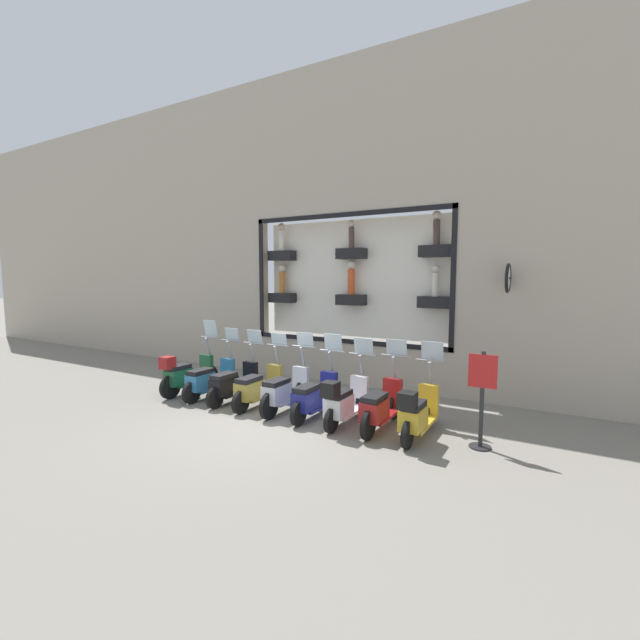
{
  "coord_description": "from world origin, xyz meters",
  "views": [
    {
      "loc": [
        -6.57,
        -4.98,
        2.83
      ],
      "look_at": [
        2.08,
        0.01,
        1.82
      ],
      "focal_mm": 24.0,
      "sensor_mm": 36.0,
      "label": 1
    }
  ],
  "objects_px": {
    "scooter_white_2": "(344,401)",
    "scooter_black_6": "(232,384)",
    "scooter_red_1": "(380,407)",
    "scooter_navy_3": "(314,397)",
    "scooter_teal_7": "(209,380)",
    "scooter_green_8": "(186,374)",
    "scooter_silver_4": "(285,391)",
    "shop_sign_post": "(482,396)",
    "scooter_yellow_0": "(417,413)",
    "scooter_olive_5": "(257,388)"
  },
  "relations": [
    {
      "from": "scooter_navy_3",
      "to": "shop_sign_post",
      "type": "xyz_separation_m",
      "value": [
        0.06,
        -3.18,
        0.45
      ]
    },
    {
      "from": "scooter_yellow_0",
      "to": "scooter_olive_5",
      "type": "xyz_separation_m",
      "value": [
        0.06,
        3.57,
        -0.04
      ]
    },
    {
      "from": "scooter_red_1",
      "to": "scooter_green_8",
      "type": "bearing_deg",
      "value": 90.59
    },
    {
      "from": "scooter_green_8",
      "to": "scooter_red_1",
      "type": "bearing_deg",
      "value": -89.41
    },
    {
      "from": "scooter_black_6",
      "to": "scooter_green_8",
      "type": "height_order",
      "value": "scooter_green_8"
    },
    {
      "from": "scooter_teal_7",
      "to": "scooter_olive_5",
      "type": "bearing_deg",
      "value": -90.08
    },
    {
      "from": "scooter_navy_3",
      "to": "scooter_green_8",
      "type": "distance_m",
      "value": 3.57
    },
    {
      "from": "scooter_yellow_0",
      "to": "shop_sign_post",
      "type": "distance_m",
      "value": 1.12
    },
    {
      "from": "scooter_teal_7",
      "to": "shop_sign_post",
      "type": "relative_size",
      "value": 1.11
    },
    {
      "from": "scooter_teal_7",
      "to": "scooter_green_8",
      "type": "distance_m",
      "value": 0.72
    },
    {
      "from": "scooter_navy_3",
      "to": "scooter_olive_5",
      "type": "bearing_deg",
      "value": 90.07
    },
    {
      "from": "scooter_yellow_0",
      "to": "scooter_teal_7",
      "type": "relative_size",
      "value": 1.0
    },
    {
      "from": "scooter_green_8",
      "to": "shop_sign_post",
      "type": "relative_size",
      "value": 1.12
    },
    {
      "from": "scooter_white_2",
      "to": "scooter_black_6",
      "type": "height_order",
      "value": "scooter_white_2"
    },
    {
      "from": "scooter_silver_4",
      "to": "scooter_olive_5",
      "type": "height_order",
      "value": "scooter_silver_4"
    },
    {
      "from": "scooter_red_1",
      "to": "shop_sign_post",
      "type": "distance_m",
      "value": 1.81
    },
    {
      "from": "scooter_navy_3",
      "to": "scooter_black_6",
      "type": "xyz_separation_m",
      "value": [
        -0.0,
        2.14,
        -0.0
      ]
    },
    {
      "from": "scooter_yellow_0",
      "to": "scooter_white_2",
      "type": "bearing_deg",
      "value": 90.11
    },
    {
      "from": "scooter_white_2",
      "to": "scooter_teal_7",
      "type": "bearing_deg",
      "value": 88.91
    },
    {
      "from": "scooter_red_1",
      "to": "scooter_silver_4",
      "type": "height_order",
      "value": "same"
    },
    {
      "from": "scooter_green_8",
      "to": "scooter_black_6",
      "type": "bearing_deg",
      "value": -88.14
    },
    {
      "from": "scooter_teal_7",
      "to": "scooter_black_6",
      "type": "bearing_deg",
      "value": -90.15
    },
    {
      "from": "scooter_red_1",
      "to": "scooter_green_8",
      "type": "height_order",
      "value": "scooter_green_8"
    },
    {
      "from": "scooter_navy_3",
      "to": "scooter_green_8",
      "type": "relative_size",
      "value": 0.99
    },
    {
      "from": "scooter_navy_3",
      "to": "scooter_teal_7",
      "type": "distance_m",
      "value": 2.86
    },
    {
      "from": "scooter_navy_3",
      "to": "scooter_silver_4",
      "type": "height_order",
      "value": "scooter_navy_3"
    },
    {
      "from": "scooter_silver_4",
      "to": "scooter_red_1",
      "type": "bearing_deg",
      "value": -90.04
    },
    {
      "from": "scooter_navy_3",
      "to": "scooter_green_8",
      "type": "height_order",
      "value": "scooter_green_8"
    },
    {
      "from": "scooter_black_6",
      "to": "scooter_green_8",
      "type": "xyz_separation_m",
      "value": [
        -0.05,
        1.43,
        0.07
      ]
    },
    {
      "from": "scooter_white_2",
      "to": "shop_sign_post",
      "type": "height_order",
      "value": "shop_sign_post"
    },
    {
      "from": "scooter_white_2",
      "to": "scooter_yellow_0",
      "type": "bearing_deg",
      "value": -89.89
    },
    {
      "from": "scooter_navy_3",
      "to": "scooter_green_8",
      "type": "bearing_deg",
      "value": 90.77
    },
    {
      "from": "scooter_olive_5",
      "to": "scooter_black_6",
      "type": "bearing_deg",
      "value": 89.99
    },
    {
      "from": "scooter_silver_4",
      "to": "scooter_white_2",
      "type": "bearing_deg",
      "value": -92.92
    },
    {
      "from": "scooter_olive_5",
      "to": "scooter_black_6",
      "type": "distance_m",
      "value": 0.71
    },
    {
      "from": "scooter_yellow_0",
      "to": "scooter_olive_5",
      "type": "height_order",
      "value": "scooter_yellow_0"
    },
    {
      "from": "scooter_black_6",
      "to": "shop_sign_post",
      "type": "xyz_separation_m",
      "value": [
        0.06,
        -5.32,
        0.45
      ]
    },
    {
      "from": "scooter_olive_5",
      "to": "scooter_teal_7",
      "type": "relative_size",
      "value": 1.0
    },
    {
      "from": "scooter_navy_3",
      "to": "scooter_silver_4",
      "type": "xyz_separation_m",
      "value": [
        0.0,
        0.71,
        0.02
      ]
    },
    {
      "from": "shop_sign_post",
      "to": "scooter_green_8",
      "type": "bearing_deg",
      "value": 90.93
    },
    {
      "from": "scooter_white_2",
      "to": "scooter_black_6",
      "type": "xyz_separation_m",
      "value": [
        0.07,
        2.86,
        -0.04
      ]
    },
    {
      "from": "scooter_yellow_0",
      "to": "scooter_green_8",
      "type": "bearing_deg",
      "value": 89.83
    },
    {
      "from": "scooter_silver_4",
      "to": "scooter_black_6",
      "type": "height_order",
      "value": "scooter_silver_4"
    },
    {
      "from": "scooter_silver_4",
      "to": "scooter_green_8",
      "type": "distance_m",
      "value": 2.86
    },
    {
      "from": "scooter_black_6",
      "to": "shop_sign_post",
      "type": "distance_m",
      "value": 5.34
    },
    {
      "from": "scooter_red_1",
      "to": "scooter_black_6",
      "type": "relative_size",
      "value": 1.01
    },
    {
      "from": "scooter_silver_4",
      "to": "shop_sign_post",
      "type": "xyz_separation_m",
      "value": [
        0.06,
        -3.9,
        0.43
      ]
    },
    {
      "from": "scooter_yellow_0",
      "to": "scooter_navy_3",
      "type": "distance_m",
      "value": 2.14
    },
    {
      "from": "scooter_red_1",
      "to": "scooter_navy_3",
      "type": "height_order",
      "value": "scooter_navy_3"
    },
    {
      "from": "scooter_red_1",
      "to": "scooter_silver_4",
      "type": "xyz_separation_m",
      "value": [
        0.0,
        2.14,
        0.01
      ]
    }
  ]
}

